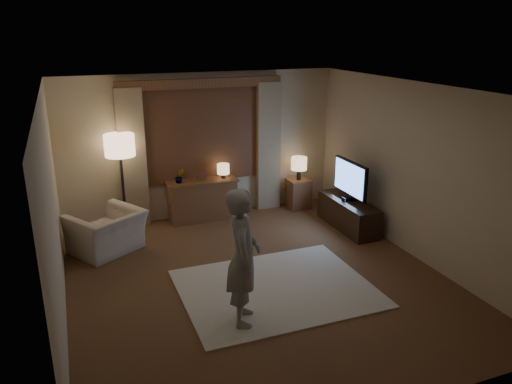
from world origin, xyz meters
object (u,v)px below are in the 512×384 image
side_table (298,194)px  tv_stand (348,214)px  sideboard (203,201)px  armchair (107,232)px  person (243,257)px

side_table → tv_stand: size_ratio=0.40×
sideboard → armchair: sideboard is taller
person → side_table: bearing=-15.7°
tv_stand → side_table: bearing=105.9°
armchair → sideboard: bearing=172.6°
sideboard → tv_stand: sideboard is taller
tv_stand → person: size_ratio=0.85×
side_table → tv_stand: (0.36, -1.25, -0.03)m
sideboard → side_table: size_ratio=2.14×
armchair → tv_stand: size_ratio=0.71×
sideboard → person: 3.46m
armchair → side_table: bearing=159.6°
sideboard → person: person is taller
tv_stand → sideboard: bearing=149.8°
sideboard → tv_stand: bearing=-30.2°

